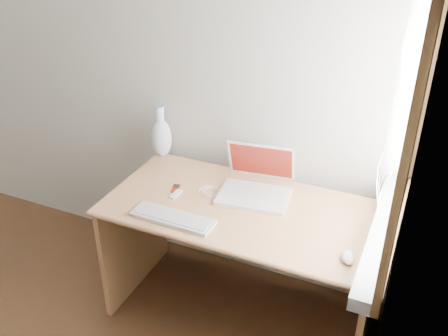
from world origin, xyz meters
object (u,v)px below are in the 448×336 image
at_px(desk, 248,232).
at_px(laptop, 257,184).
at_px(vase, 161,136).
at_px(external_keyboard, 173,218).

height_order(desk, laptop, laptop).
bearing_deg(vase, desk, -19.54).
height_order(external_keyboard, vase, vase).
height_order(laptop, vase, vase).
relative_size(external_keyboard, vase, 1.31).
bearing_deg(laptop, desk, -111.36).
bearing_deg(external_keyboard, vase, 125.39).
distance_m(external_keyboard, vase, 0.66).
distance_m(laptop, vase, 0.66).
bearing_deg(desk, laptop, 76.26).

